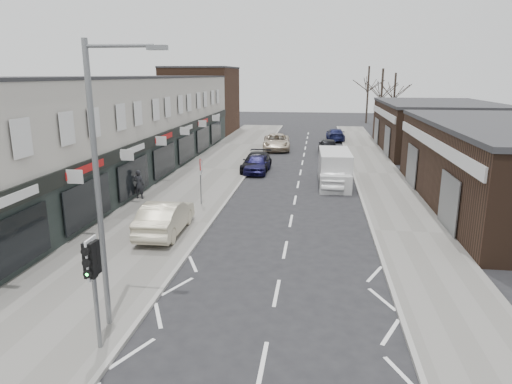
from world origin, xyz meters
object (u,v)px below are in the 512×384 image
(sedan_on_pavement, at_px, (165,217))
(parked_car_right_b, at_px, (328,146))
(parked_car_left_a, at_px, (257,164))
(parked_car_right_c, at_px, (335,135))
(parked_car_left_b, at_px, (256,162))
(traffic_light, at_px, (93,268))
(pedestrian, at_px, (139,184))
(warning_sign, at_px, (201,168))
(parked_car_left_c, at_px, (276,142))
(street_lamp, at_px, (102,174))
(parked_car_right_a, at_px, (334,178))
(white_van, at_px, (335,169))

(sedan_on_pavement, xyz_separation_m, parked_car_right_b, (7.80, 23.85, -0.15))
(parked_car_right_b, bearing_deg, parked_car_left_a, 58.90)
(parked_car_right_c, bearing_deg, parked_car_right_b, 82.41)
(parked_car_right_b, bearing_deg, parked_car_left_b, 56.51)
(traffic_light, relative_size, pedestrian, 1.80)
(parked_car_left_a, height_order, parked_car_right_b, parked_car_right_b)
(warning_sign, bearing_deg, parked_car_left_c, 83.49)
(warning_sign, xyz_separation_m, pedestrian, (-3.96, 0.70, -1.22))
(pedestrian, xyz_separation_m, parked_car_left_c, (6.30, 19.84, -0.21))
(sedan_on_pavement, xyz_separation_m, pedestrian, (-3.52, 5.66, 0.10))
(street_lamp, xyz_separation_m, pedestrian, (-4.59, 13.50, -3.64))
(pedestrian, distance_m, parked_car_left_a, 10.52)
(parked_car_left_b, xyz_separation_m, parked_car_left_c, (0.58, 10.47, 0.08))
(parked_car_right_a, bearing_deg, parked_car_left_c, -67.82)
(street_lamp, relative_size, parked_car_left_c, 1.43)
(street_lamp, xyz_separation_m, sedan_on_pavement, (-1.08, 7.84, -3.74))
(street_lamp, relative_size, parked_car_right_a, 2.01)
(white_van, height_order, sedan_on_pavement, white_van)
(street_lamp, bearing_deg, traffic_light, -84.12)
(traffic_light, distance_m, white_van, 21.70)
(warning_sign, relative_size, parked_car_right_a, 0.68)
(parked_car_right_c, bearing_deg, parked_car_left_a, 69.38)
(parked_car_left_b, bearing_deg, parked_car_left_c, 88.24)
(traffic_light, relative_size, sedan_on_pavement, 0.67)
(parked_car_left_a, bearing_deg, parked_car_left_c, 88.98)
(white_van, bearing_deg, parked_car_left_b, 146.94)
(white_van, bearing_deg, warning_sign, -141.00)
(traffic_light, relative_size, parked_car_left_c, 0.56)
(parked_car_right_b, height_order, parked_car_right_c, parked_car_right_b)
(parked_car_left_c, relative_size, parked_car_right_a, 1.40)
(traffic_light, height_order, parked_car_left_a, traffic_light)
(parked_car_left_b, xyz_separation_m, parked_car_right_a, (5.75, -4.73, -0.04))
(pedestrian, height_order, parked_car_left_c, pedestrian)
(parked_car_right_a, height_order, parked_car_right_b, parked_car_right_b)
(sedan_on_pavement, relative_size, pedestrian, 2.69)
(sedan_on_pavement, height_order, parked_car_right_a, sedan_on_pavement)
(white_van, xyz_separation_m, parked_car_right_c, (0.76, 21.30, -0.36))
(parked_car_left_b, relative_size, parked_car_right_c, 1.01)
(traffic_light, height_order, sedan_on_pavement, traffic_light)
(street_lamp, distance_m, parked_car_right_c, 41.55)
(warning_sign, xyz_separation_m, parked_car_right_b, (7.36, 18.90, -1.47))
(street_lamp, distance_m, parked_car_left_c, 33.60)
(traffic_light, distance_m, parked_car_left_c, 34.63)
(traffic_light, height_order, pedestrian, traffic_light)
(parked_car_left_b, bearing_deg, parked_car_right_a, -38.00)
(parked_car_left_a, height_order, parked_car_right_c, parked_car_left_a)
(white_van, xyz_separation_m, parked_car_right_a, (-0.06, -1.20, -0.40))
(street_lamp, height_order, parked_car_left_c, street_lamp)
(parked_car_left_b, xyz_separation_m, parked_car_right_b, (5.60, 8.82, 0.04))
(parked_car_right_a, xyz_separation_m, parked_car_right_b, (-0.15, 13.56, 0.08))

